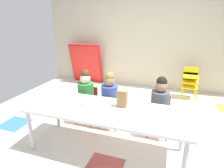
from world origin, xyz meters
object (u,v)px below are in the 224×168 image
folded_activity_table (86,64)px  paper_plate_near_edge (84,104)px  seated_child_near_camera (86,92)px  seated_child_middle_seat (110,95)px  seated_child_far_right (160,101)px  paper_bag_brown (122,99)px  craft_table (106,112)px  donut_powdered_on_plate (84,103)px  kid_chair_yellow_stack (190,81)px  paper_plate_center_table (122,114)px

folded_activity_table → paper_plate_near_edge: 2.84m
seated_child_near_camera → seated_child_middle_seat: (0.41, 0.00, 0.00)m
seated_child_far_right → paper_bag_brown: size_ratio=4.17×
craft_table → seated_child_near_camera: (-0.57, 0.59, -0.01)m
paper_plate_near_edge → donut_powdered_on_plate: 0.02m
seated_child_far_right → kid_chair_yellow_stack: (0.52, 1.74, -0.16)m
seated_child_far_right → paper_plate_near_edge: 1.09m
seated_child_middle_seat → kid_chair_yellow_stack: 2.18m
craft_table → donut_powdered_on_plate: 0.33m
paper_bag_brown → donut_powdered_on_plate: size_ratio=1.82×
paper_plate_near_edge → paper_plate_center_table: same height
seated_child_middle_seat → craft_table: bearing=-75.4°
kid_chair_yellow_stack → donut_powdered_on_plate: bearing=-122.5°
paper_plate_near_edge → kid_chair_yellow_stack: bearing=57.5°
seated_child_near_camera → paper_bag_brown: (0.74, -0.45, 0.16)m
paper_plate_near_edge → donut_powdered_on_plate: (0.00, 0.00, 0.02)m
kid_chair_yellow_stack → donut_powdered_on_plate: (-1.46, -2.30, 0.24)m
paper_bag_brown → kid_chair_yellow_stack: bearing=66.2°
donut_powdered_on_plate → paper_plate_near_edge: bearing=0.0°
seated_child_middle_seat → seated_child_far_right: (0.77, 0.00, 0.00)m
craft_table → seated_child_middle_seat: seated_child_middle_seat is taller
seated_child_middle_seat → paper_plate_center_table: (0.39, -0.67, 0.06)m
paper_bag_brown → paper_plate_near_edge: bearing=-168.0°
craft_table → paper_bag_brown: paper_bag_brown is taller
seated_child_near_camera → paper_bag_brown: seated_child_near_camera is taller
seated_child_far_right → paper_plate_center_table: seated_child_far_right is taller
seated_child_near_camera → paper_bag_brown: 0.88m
seated_child_middle_seat → paper_plate_center_table: bearing=-60.1°
seated_child_middle_seat → seated_child_near_camera: bearing=180.0°
seated_child_far_right → donut_powdered_on_plate: 1.09m
craft_table → seated_child_far_right: bearing=43.7°
seated_child_far_right → seated_child_near_camera: bearing=180.0°
donut_powdered_on_plate → craft_table: bearing=-5.9°
craft_table → seated_child_near_camera: seated_child_near_camera is taller
folded_activity_table → paper_plate_near_edge: size_ratio=6.04×
seated_child_middle_seat → paper_plate_near_edge: 0.59m
paper_plate_near_edge → paper_bag_brown: bearing=12.0°
seated_child_near_camera → paper_plate_near_edge: (0.24, -0.56, 0.06)m
folded_activity_table → paper_bag_brown: 3.00m
seated_child_far_right → kid_chair_yellow_stack: seated_child_far_right is taller
kid_chair_yellow_stack → folded_activity_table: (-2.69, 0.26, 0.14)m
seated_child_near_camera → paper_plate_center_table: 1.04m
seated_child_near_camera → folded_activity_table: folded_activity_table is taller
seated_child_near_camera → paper_plate_center_table: (0.80, -0.67, 0.06)m
seated_child_far_right → paper_bag_brown: seated_child_far_right is taller
kid_chair_yellow_stack → paper_plate_center_table: bearing=-110.7°
folded_activity_table → donut_powdered_on_plate: folded_activity_table is taller
seated_child_far_right → paper_plate_center_table: bearing=-119.9°
paper_plate_near_edge → paper_plate_center_table: bearing=-11.6°
craft_table → seated_child_near_camera: size_ratio=2.24×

